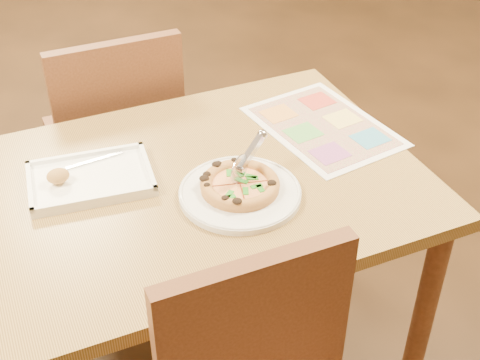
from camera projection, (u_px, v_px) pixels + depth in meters
name	position (u px, v px, depth m)	size (l,w,h in m)	color
dining_table	(174.00, 212.00, 1.76)	(1.30, 0.85, 0.72)	olive
chair_far	(117.00, 123.00, 2.25)	(0.42, 0.42, 0.47)	brown
plate	(240.00, 193.00, 1.68)	(0.31, 0.31, 0.02)	silver
pizza	(240.00, 185.00, 1.67)	(0.20, 0.20, 0.03)	#C37C42
pizza_cutter	(247.00, 157.00, 1.67)	(0.13, 0.10, 0.09)	silver
appetizer_tray	(88.00, 180.00, 1.72)	(0.33, 0.25, 0.06)	white
menu	(323.00, 126.00, 1.94)	(0.31, 0.43, 0.01)	white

